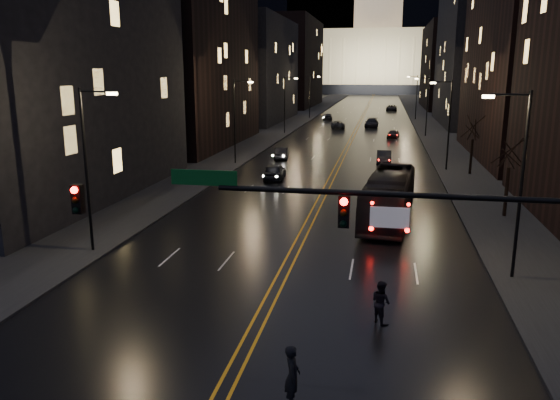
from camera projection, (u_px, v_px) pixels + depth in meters
The scene contains 34 objects.
ground at pixel (238, 364), 18.78m from camera, with size 900.00×900.00×0.00m, color black.
road at pixel (366, 109), 143.08m from camera, with size 20.00×320.00×0.02m, color black.
sidewalk_left at pixel (313, 109), 145.59m from camera, with size 8.00×320.00×0.16m, color black.
sidewalk_right at pixel (421, 110), 140.53m from camera, with size 8.00×320.00×0.16m, color black.
center_line at pixel (366, 109), 143.08m from camera, with size 0.62×320.00×0.01m, color orange.
building_left_near at pixel (41, 55), 41.08m from camera, with size 12.00×28.00×22.00m, color black.
building_left_mid at pixel (187, 38), 70.98m from camera, with size 12.00×30.00×28.00m, color black.
building_left_far at pixel (255, 70), 108.24m from camera, with size 12.00×34.00×20.00m, color black.
building_left_dist at pixel (294, 63), 153.67m from camera, with size 12.00×40.00×24.00m, color black.
building_right_mid at pixel (478, 53), 99.96m from camera, with size 12.00×34.00×26.00m, color black.
building_right_dist at pixel (448, 67), 146.31m from camera, with size 12.00×40.00×22.00m, color black.
capitol at pixel (376, 55), 253.87m from camera, with size 90.00×50.00×58.50m.
traffic_signal at pixel (423, 231), 16.53m from camera, with size 17.29×0.45×7.00m.
streetlamp_right_near at pixel (518, 176), 25.22m from camera, with size 2.13×0.25×9.00m.
streetlamp_left_near at pixel (89, 162), 29.12m from camera, with size 2.13×0.25×9.00m.
streetlamp_right_mid at pixel (448, 120), 53.90m from camera, with size 2.13×0.25×9.00m.
streetlamp_left_mid at pixel (236, 117), 57.81m from camera, with size 2.13×0.25×9.00m.
streetlamp_right_far at pixel (426, 103), 82.59m from camera, with size 2.13×0.25×9.00m.
streetlamp_left_far at pixel (286, 102), 86.49m from camera, with size 2.13×0.25×9.00m.
streetlamp_right_dist at pixel (416, 95), 111.27m from camera, with size 2.13×0.25×9.00m.
streetlamp_left_dist at pixel (311, 94), 115.18m from camera, with size 2.13×0.25×9.00m.
tree_right_mid at pixel (510, 153), 36.42m from camera, with size 2.40×2.40×6.65m.
tree_right_far at pixel (473, 128), 51.72m from camera, with size 2.40×2.40×6.65m.
bus at pixel (389, 197), 36.45m from camera, with size 2.71×11.59×3.23m, color black.
oncoming_car_a at pixel (275, 171), 50.56m from camera, with size 1.80×4.48×1.53m, color black.
oncoming_car_b at pixel (282, 153), 62.30m from camera, with size 1.47×4.23×1.39m, color black.
oncoming_car_c at pixel (338, 125), 95.65m from camera, with size 2.23×4.84×1.35m, color black.
oncoming_car_d at pixel (328, 117), 111.97m from camera, with size 1.94×4.78×1.39m, color black.
receding_car_a at pixel (384, 157), 59.12m from camera, with size 1.53×4.40×1.45m, color black.
receding_car_b at pixel (393, 134), 81.58m from camera, with size 1.56×3.87×1.32m, color black.
receding_car_c at pixel (372, 123), 97.20m from camera, with size 2.25×5.53×1.61m, color black.
receding_car_d at pixel (392, 108), 137.21m from camera, with size 2.60×5.64×1.57m, color black.
pedestrian_a at pixel (292, 376), 16.24m from camera, with size 0.71×0.47×1.96m, color black.
pedestrian_b at pixel (381, 302), 21.67m from camera, with size 0.86×0.47×1.77m, color black.
Camera 1 is at (4.58, -16.41, 9.83)m, focal length 35.00 mm.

